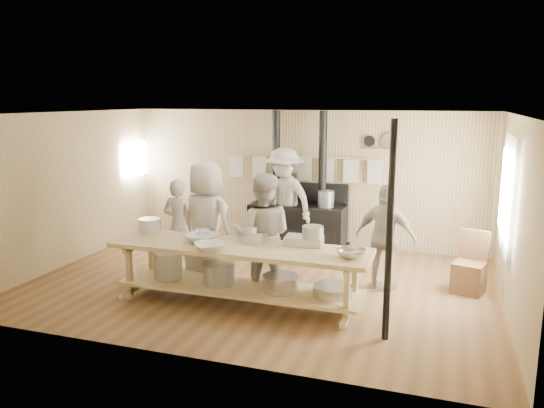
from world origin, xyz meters
name	(u,v)px	position (x,y,z in m)	size (l,w,h in m)	color
ground	(261,283)	(0.00, 0.00, 0.00)	(7.00, 7.00, 0.00)	brown
room_shell	(260,180)	(0.00, 0.00, 1.62)	(7.00, 7.00, 7.00)	tan
window_right	(509,194)	(3.47, 0.60, 1.50)	(0.09, 1.50, 1.65)	beige
left_opening	(134,159)	(-3.45, 2.00, 1.60)	(0.00, 0.90, 0.90)	white
stove	(298,221)	(-0.01, 2.12, 0.52)	(1.90, 0.75, 2.60)	black
towel_rail	(303,165)	(0.00, 2.40, 1.56)	(3.00, 0.04, 0.47)	tan
back_wall_shelf	(381,144)	(1.46, 2.43, 2.00)	(0.63, 0.14, 0.32)	tan
prep_table	(238,269)	(-0.01, -0.90, 0.52)	(3.60, 0.90, 0.85)	tan
support_post	(390,233)	(2.05, -1.35, 1.30)	(0.08, 0.08, 2.60)	black
cook_far_left	(179,225)	(-1.50, 0.21, 0.77)	(0.56, 0.37, 1.54)	#AAA397
cook_left	(263,235)	(0.19, -0.44, 0.90)	(0.87, 0.68, 1.79)	#AAA397
cook_center	(207,224)	(-0.77, -0.26, 0.95)	(0.93, 0.61, 1.91)	#AAA397
cook_right	(386,238)	(1.83, 0.35, 0.80)	(0.93, 0.39, 1.59)	#AAA397
cook_by_window	(285,199)	(-0.22, 1.95, 0.96)	(1.25, 0.72, 1.93)	#AAA397
chair	(469,275)	(3.04, 0.62, 0.27)	(0.53, 0.53, 0.91)	#4F351F
bowl_white_a	(202,238)	(-0.57, -0.87, 0.90)	(0.44, 0.44, 0.11)	white
bowl_steel_a	(203,233)	(-0.68, -0.59, 0.90)	(0.31, 0.31, 0.10)	silver
bowl_white_b	(210,247)	(-0.27, -1.23, 0.90)	(0.40, 0.40, 0.10)	white
bowl_steel_b	(351,253)	(1.55, -0.98, 0.91)	(0.37, 0.37, 0.11)	silver
roasting_pan	(304,241)	(0.83, -0.57, 0.91)	(0.51, 0.34, 0.11)	#B2B2B7
mixing_bowl_large	(254,235)	(0.11, -0.57, 0.93)	(0.50, 0.50, 0.16)	silver
bucket_galv	(313,236)	(0.96, -0.57, 0.98)	(0.29, 0.29, 0.27)	gray
deep_bowl_enamel	(150,225)	(-1.55, -0.60, 0.95)	(0.32, 0.32, 0.20)	white
pitcher	(252,235)	(0.13, -0.70, 0.96)	(0.15, 0.15, 0.23)	white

